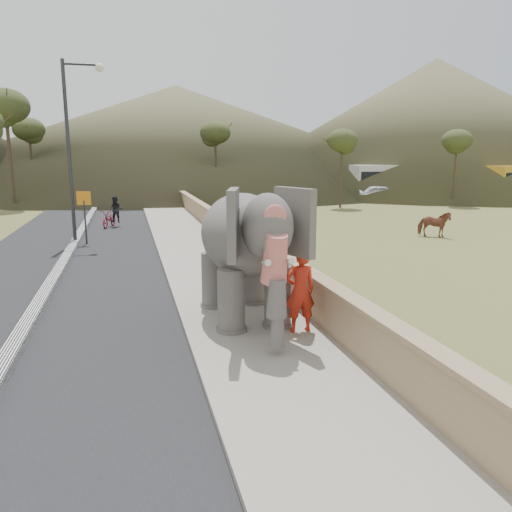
{
  "coord_description": "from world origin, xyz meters",
  "views": [
    {
      "loc": [
        -2.6,
        -6.49,
        3.97
      ],
      "look_at": [
        0.2,
        4.4,
        1.7
      ],
      "focal_mm": 35.0,
      "sensor_mm": 36.0,
      "label": 1
    }
  ],
  "objects_px": {
    "elephant_and_man": "(244,253)",
    "motorcyclist": "(112,216)",
    "lamppost": "(75,134)",
    "cow": "(434,224)"
  },
  "relations": [
    {
      "from": "lamppost",
      "to": "motorcyclist",
      "type": "height_order",
      "value": "lamppost"
    },
    {
      "from": "elephant_and_man",
      "to": "motorcyclist",
      "type": "height_order",
      "value": "elephant_and_man"
    },
    {
      "from": "lamppost",
      "to": "motorcyclist",
      "type": "relative_size",
      "value": 4.05
    },
    {
      "from": "cow",
      "to": "elephant_and_man",
      "type": "height_order",
      "value": "elephant_and_man"
    },
    {
      "from": "lamppost",
      "to": "cow",
      "type": "xyz_separation_m",
      "value": [
        16.66,
        -2.27,
        -4.23
      ]
    },
    {
      "from": "cow",
      "to": "elephant_and_man",
      "type": "relative_size",
      "value": 0.35
    },
    {
      "from": "motorcyclist",
      "to": "cow",
      "type": "bearing_deg",
      "value": -25.88
    },
    {
      "from": "lamppost",
      "to": "elephant_and_man",
      "type": "bearing_deg",
      "value": -69.19
    },
    {
      "from": "motorcyclist",
      "to": "elephant_and_man",
      "type": "bearing_deg",
      "value": -78.66
    },
    {
      "from": "lamppost",
      "to": "elephant_and_man",
      "type": "height_order",
      "value": "lamppost"
    }
  ]
}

